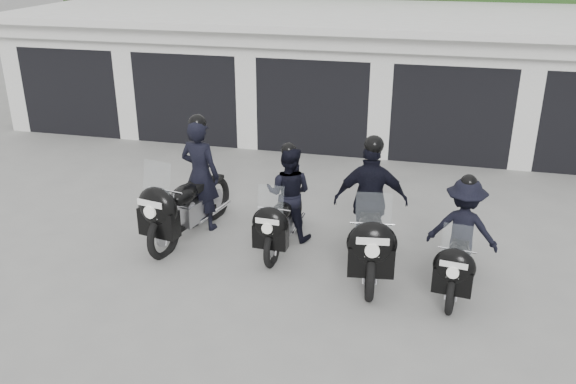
% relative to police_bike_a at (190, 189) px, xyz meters
% --- Properties ---
extents(ground, '(80.00, 80.00, 0.00)m').
position_rel_police_bike_a_xyz_m(ground, '(1.10, -0.82, -0.83)').
color(ground, gray).
rests_on(ground, ground).
extents(garage_block, '(16.40, 6.80, 2.96)m').
position_rel_police_bike_a_xyz_m(garage_block, '(1.10, 7.24, 0.59)').
color(garage_block, white).
rests_on(garage_block, ground).
extents(background_vegetation, '(20.00, 3.90, 5.80)m').
position_rel_police_bike_a_xyz_m(background_vegetation, '(1.47, 12.10, 1.94)').
color(background_vegetation, '#1A3714').
rests_on(background_vegetation, ground).
extents(police_bike_a, '(1.01, 2.38, 2.09)m').
position_rel_police_bike_a_xyz_m(police_bike_a, '(0.00, 0.00, 0.00)').
color(police_bike_a, black).
rests_on(police_bike_a, ground).
extents(police_bike_b, '(0.81, 1.99, 1.73)m').
position_rel_police_bike_a_xyz_m(police_bike_b, '(1.62, 0.11, -0.10)').
color(police_bike_b, black).
rests_on(police_bike_b, ground).
extents(police_bike_c, '(1.21, 2.38, 2.08)m').
position_rel_police_bike_a_xyz_m(police_bike_c, '(3.03, -0.29, 0.05)').
color(police_bike_c, black).
rests_on(police_bike_c, ground).
extents(police_bike_d, '(1.07, 1.94, 1.69)m').
position_rel_police_bike_a_xyz_m(police_bike_d, '(4.37, -0.55, -0.11)').
color(police_bike_d, black).
rests_on(police_bike_d, ground).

